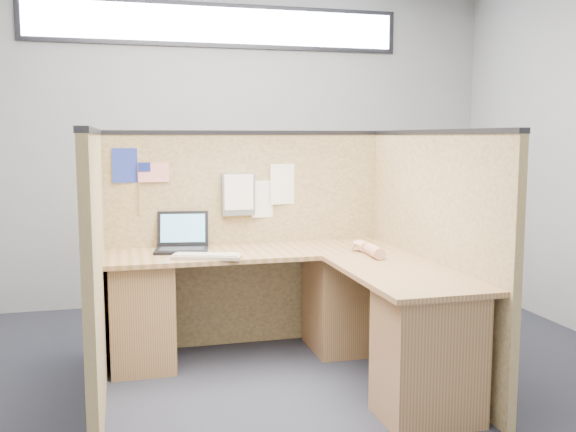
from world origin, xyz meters
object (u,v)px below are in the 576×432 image
object	(u,v)px
l_desk	(297,313)
keyboard	(207,256)
mouse	(360,248)
laptop	(180,241)

from	to	relation	value
l_desk	keyboard	xyz separation A→B (m)	(-0.53, 0.19, 0.35)
mouse	l_desk	bearing A→B (deg)	-158.51
keyboard	mouse	xyz separation A→B (m)	(1.02, 0.00, 0.01)
laptop	mouse	xyz separation A→B (m)	(1.15, -0.35, -0.04)
laptop	mouse	distance (m)	1.20
keyboard	laptop	bearing A→B (deg)	128.17
l_desk	mouse	distance (m)	0.64
keyboard	mouse	bearing A→B (deg)	17.89
keyboard	mouse	distance (m)	1.02
laptop	keyboard	bearing A→B (deg)	-60.13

